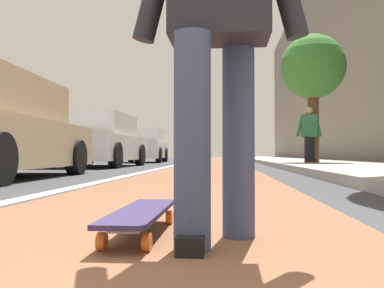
% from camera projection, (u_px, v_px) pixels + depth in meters
% --- Properties ---
extents(ground_plane, '(80.00, 80.00, 0.00)m').
position_uv_depth(ground_plane, '(210.00, 168.00, 10.94)').
color(ground_plane, '#38383D').
extents(bike_lane_paint, '(56.00, 2.20, 0.00)m').
position_uv_depth(bike_lane_paint, '(219.00, 160.00, 24.89)').
color(bike_lane_paint, brown).
rests_on(bike_lane_paint, ground).
extents(lane_stripe_white, '(52.00, 0.16, 0.01)m').
position_uv_depth(lane_stripe_white, '(193.00, 161.00, 21.00)').
color(lane_stripe_white, silver).
rests_on(lane_stripe_white, ground).
extents(sidewalk_curb, '(52.00, 3.20, 0.13)m').
position_uv_depth(sidewalk_curb, '(290.00, 161.00, 18.65)').
color(sidewalk_curb, '#9E9B93').
rests_on(sidewalk_curb, ground).
extents(building_facade, '(40.00, 1.20, 11.03)m').
position_uv_depth(building_facade, '(330.00, 60.00, 22.56)').
color(building_facade, gray).
rests_on(building_facade, ground).
extents(skateboard, '(0.84, 0.20, 0.11)m').
position_uv_depth(skateboard, '(141.00, 214.00, 1.84)').
color(skateboard, orange).
rests_on(skateboard, ground).
extents(skater_person, '(0.46, 0.72, 1.64)m').
position_uv_depth(skater_person, '(218.00, 12.00, 1.69)').
color(skater_person, '#384260').
rests_on(skater_person, ground).
extents(parked_car_mid, '(4.38, 2.04, 1.50)m').
position_uv_depth(parked_car_mid, '(99.00, 142.00, 11.92)').
color(parked_car_mid, silver).
rests_on(parked_car_mid, ground).
extents(parked_car_far, '(4.08, 1.99, 1.49)m').
position_uv_depth(parked_car_far, '(144.00, 146.00, 18.53)').
color(parked_car_far, silver).
rests_on(parked_car_far, ground).
extents(traffic_light, '(0.33, 0.28, 4.27)m').
position_uv_depth(traffic_light, '(190.00, 110.00, 24.08)').
color(traffic_light, '#2D2D2D').
rests_on(traffic_light, ground).
extents(street_tree_mid, '(1.85, 1.85, 3.82)m').
position_uv_depth(street_tree_mid, '(313.00, 69.00, 11.98)').
color(street_tree_mid, brown).
rests_on(street_tree_mid, ground).
extents(pedestrian_distant, '(0.47, 0.74, 1.69)m').
position_uv_depth(pedestrian_distant, '(309.00, 133.00, 11.59)').
color(pedestrian_distant, black).
rests_on(pedestrian_distant, ground).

